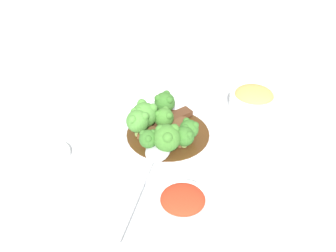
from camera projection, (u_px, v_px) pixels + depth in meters
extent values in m
plane|color=silver|center=(168.00, 139.00, 0.79)|extent=(4.00, 4.00, 0.00)
cylinder|color=white|center=(168.00, 137.00, 0.79)|extent=(0.27, 0.27, 0.01)
torus|color=white|center=(168.00, 134.00, 0.78)|extent=(0.27, 0.27, 0.01)
cylinder|color=#4C2D14|center=(168.00, 134.00, 0.78)|extent=(0.17, 0.17, 0.00)
cube|color=#56331E|center=(178.00, 115.00, 0.82)|extent=(0.06, 0.05, 0.01)
cube|color=#56331E|center=(155.00, 119.00, 0.81)|extent=(0.06, 0.05, 0.01)
cube|color=brown|center=(171.00, 137.00, 0.76)|extent=(0.04, 0.05, 0.01)
cube|color=brown|center=(178.00, 127.00, 0.78)|extent=(0.06, 0.05, 0.01)
cube|color=brown|center=(154.00, 135.00, 0.76)|extent=(0.05, 0.06, 0.01)
cylinder|color=#8EB756|center=(184.00, 144.00, 0.74)|extent=(0.01, 0.01, 0.01)
sphere|color=#387028|center=(184.00, 136.00, 0.73)|extent=(0.04, 0.04, 0.04)
sphere|color=#387028|center=(186.00, 128.00, 0.74)|extent=(0.01, 0.01, 0.01)
sphere|color=#387028|center=(178.00, 133.00, 0.72)|extent=(0.01, 0.01, 0.01)
sphere|color=#387028|center=(189.00, 135.00, 0.72)|extent=(0.01, 0.01, 0.01)
cylinder|color=#7FA84C|center=(189.00, 137.00, 0.76)|extent=(0.01, 0.01, 0.01)
sphere|color=#387028|center=(189.00, 129.00, 0.75)|extent=(0.04, 0.04, 0.04)
sphere|color=#387028|center=(186.00, 122.00, 0.75)|extent=(0.01, 0.01, 0.01)
sphere|color=#387028|center=(186.00, 128.00, 0.73)|extent=(0.01, 0.01, 0.01)
sphere|color=#387028|center=(195.00, 125.00, 0.74)|extent=(0.01, 0.01, 0.01)
cylinder|color=#8EB756|center=(167.00, 148.00, 0.73)|extent=(0.02, 0.02, 0.01)
sphere|color=#427F2D|center=(167.00, 138.00, 0.72)|extent=(0.05, 0.05, 0.05)
sphere|color=#427F2D|center=(159.00, 130.00, 0.72)|extent=(0.02, 0.02, 0.02)
sphere|color=#427F2D|center=(168.00, 138.00, 0.70)|extent=(0.02, 0.02, 0.02)
sphere|color=#427F2D|center=(174.00, 129.00, 0.72)|extent=(0.02, 0.02, 0.02)
cylinder|color=#8EB756|center=(165.00, 112.00, 0.82)|extent=(0.01, 0.01, 0.02)
sphere|color=#387028|center=(165.00, 102.00, 0.80)|extent=(0.04, 0.04, 0.04)
sphere|color=#387028|center=(158.00, 99.00, 0.80)|extent=(0.02, 0.02, 0.02)
sphere|color=#387028|center=(169.00, 100.00, 0.79)|extent=(0.02, 0.02, 0.02)
sphere|color=#387028|center=(166.00, 94.00, 0.81)|extent=(0.02, 0.02, 0.02)
cylinder|color=#7FA84C|center=(145.00, 124.00, 0.79)|extent=(0.02, 0.02, 0.01)
sphere|color=#4C8E38|center=(145.00, 114.00, 0.78)|extent=(0.05, 0.05, 0.05)
sphere|color=#4C8E38|center=(140.00, 112.00, 0.76)|extent=(0.02, 0.02, 0.02)
sphere|color=#4C8E38|center=(153.00, 108.00, 0.77)|extent=(0.02, 0.02, 0.02)
sphere|color=#4C8E38|center=(142.00, 104.00, 0.78)|extent=(0.02, 0.02, 0.02)
cylinder|color=#8EB756|center=(149.00, 146.00, 0.74)|extent=(0.01, 0.01, 0.01)
sphere|color=#387028|center=(148.00, 139.00, 0.73)|extent=(0.04, 0.04, 0.04)
sphere|color=#387028|center=(148.00, 139.00, 0.71)|extent=(0.01, 0.01, 0.01)
sphere|color=#387028|center=(153.00, 133.00, 0.72)|extent=(0.01, 0.01, 0.01)
sphere|color=#387028|center=(143.00, 133.00, 0.72)|extent=(0.01, 0.01, 0.01)
cylinder|color=#8EB756|center=(164.00, 125.00, 0.79)|extent=(0.01, 0.01, 0.01)
sphere|color=#427F2D|center=(164.00, 118.00, 0.78)|extent=(0.04, 0.04, 0.04)
sphere|color=#427F2D|center=(168.00, 116.00, 0.76)|extent=(0.01, 0.01, 0.01)
sphere|color=#427F2D|center=(166.00, 110.00, 0.78)|extent=(0.01, 0.01, 0.01)
sphere|color=#427F2D|center=(158.00, 114.00, 0.77)|extent=(0.01, 0.01, 0.01)
cylinder|color=#8EB756|center=(138.00, 131.00, 0.77)|extent=(0.01, 0.01, 0.02)
sphere|color=#4C8E38|center=(138.00, 121.00, 0.75)|extent=(0.05, 0.05, 0.05)
sphere|color=#4C8E38|center=(145.00, 116.00, 0.75)|extent=(0.02, 0.02, 0.02)
sphere|color=#4C8E38|center=(135.00, 112.00, 0.76)|extent=(0.02, 0.02, 0.02)
sphere|color=#4C8E38|center=(133.00, 119.00, 0.74)|extent=(0.02, 0.02, 0.02)
ellipsoid|color=silver|center=(159.00, 151.00, 0.73)|extent=(0.07, 0.05, 0.01)
cylinder|color=silver|center=(139.00, 200.00, 0.63)|extent=(0.18, 0.01, 0.01)
cylinder|color=white|center=(182.00, 213.00, 0.64)|extent=(0.05, 0.05, 0.01)
cylinder|color=white|center=(182.00, 208.00, 0.63)|extent=(0.09, 0.09, 0.03)
torus|color=white|center=(183.00, 201.00, 0.62)|extent=(0.09, 0.09, 0.01)
ellipsoid|color=red|center=(183.00, 200.00, 0.62)|extent=(0.07, 0.07, 0.02)
cylinder|color=white|center=(252.00, 107.00, 0.88)|extent=(0.06, 0.06, 0.01)
cylinder|color=white|center=(253.00, 102.00, 0.87)|extent=(0.11, 0.11, 0.03)
torus|color=white|center=(254.00, 95.00, 0.86)|extent=(0.11, 0.11, 0.01)
ellipsoid|color=tan|center=(254.00, 95.00, 0.86)|extent=(0.08, 0.08, 0.02)
cylinder|color=white|center=(51.00, 154.00, 0.75)|extent=(0.07, 0.07, 0.01)
torus|color=white|center=(51.00, 152.00, 0.75)|extent=(0.07, 0.07, 0.01)
cube|color=silver|center=(143.00, 87.00, 0.95)|extent=(0.13, 0.11, 0.01)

